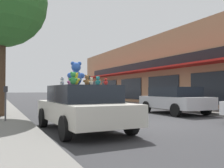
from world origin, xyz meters
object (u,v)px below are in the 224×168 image
at_px(parked_car_far_center, 174,99).
at_px(teddy_bear_cream, 91,81).
at_px(teddy_bear_teal, 98,81).
at_px(street_tree, 1,2).
at_px(teddy_bear_pink, 70,81).
at_px(teddy_bear_green, 73,79).
at_px(parking_meter, 6,99).
at_px(teddy_bear_red, 106,82).
at_px(teddy_bear_brown, 87,80).
at_px(teddy_bear_yellow, 76,79).
at_px(teddy_bear_black, 89,81).
at_px(teddy_bear_giant, 76,74).
at_px(teddy_bear_white, 62,81).
at_px(plush_art_car, 83,107).

bearing_deg(parked_car_far_center, teddy_bear_cream, -150.75).
relative_size(teddy_bear_teal, street_tree, 0.05).
distance_m(teddy_bear_pink, teddy_bear_green, 1.65).
bearing_deg(parking_meter, street_tree, 94.63).
relative_size(teddy_bear_red, teddy_bear_brown, 0.66).
height_order(teddy_bear_yellow, parking_meter, teddy_bear_yellow).
bearing_deg(street_tree, teddy_bear_black, -57.16).
relative_size(parked_car_far_center, street_tree, 0.57).
height_order(teddy_bear_giant, teddy_bear_black, teddy_bear_giant).
bearing_deg(teddy_bear_white, teddy_bear_giant, 67.12).
xyz_separation_m(teddy_bear_cream, teddy_bear_red, (0.38, -0.27, -0.01)).
bearing_deg(teddy_bear_brown, teddy_bear_white, -44.12).
bearing_deg(teddy_bear_pink, parked_car_far_center, 170.67).
bearing_deg(teddy_bear_brown, teddy_bear_cream, 123.64).
xyz_separation_m(teddy_bear_teal, parked_car_far_center, (5.52, 2.79, -0.80)).
height_order(teddy_bear_brown, parked_car_far_center, teddy_bear_brown).
xyz_separation_m(teddy_bear_cream, street_tree, (-2.56, 4.64, 3.64)).
bearing_deg(street_tree, teddy_bear_giant, -62.05).
relative_size(teddy_bear_pink, teddy_bear_white, 1.09).
relative_size(teddy_bear_giant, teddy_bear_white, 2.52).
xyz_separation_m(teddy_bear_cream, parking_meter, (-2.39, 2.53, -0.59)).
distance_m(teddy_bear_cream, parked_car_far_center, 6.87).
bearing_deg(teddy_bear_giant, parking_meter, -34.19).
distance_m(teddy_bear_pink, teddy_bear_brown, 1.03).
distance_m(teddy_bear_black, teddy_bear_red, 0.83).
bearing_deg(teddy_bear_cream, parking_meter, -72.56).
xyz_separation_m(teddy_bear_cream, teddy_bear_brown, (-0.08, 0.17, 0.04)).
height_order(teddy_bear_giant, teddy_bear_cream, teddy_bear_giant).
height_order(teddy_bear_red, teddy_bear_yellow, teddy_bear_yellow).
xyz_separation_m(teddy_bear_brown, parking_meter, (-2.31, 2.36, -0.63)).
distance_m(teddy_bear_giant, teddy_bear_black, 0.50).
distance_m(teddy_bear_teal, teddy_bear_brown, 0.64).
xyz_separation_m(teddy_bear_yellow, teddy_bear_brown, (0.48, 0.35, -0.02)).
bearing_deg(teddy_bear_pink, teddy_bear_giant, 63.22).
distance_m(teddy_bear_teal, teddy_bear_yellow, 1.23).
height_order(teddy_bear_green, parked_car_far_center, teddy_bear_green).
height_order(teddy_bear_giant, teddy_bear_green, teddy_bear_giant).
bearing_deg(teddy_bear_pink, teddy_bear_black, 97.74).
height_order(plush_art_car, teddy_bear_cream, teddy_bear_cream).
bearing_deg(teddy_bear_green, teddy_bear_pink, -107.21).
height_order(teddy_bear_red, street_tree, street_tree).
xyz_separation_m(teddy_bear_black, street_tree, (-2.66, 4.13, 3.60)).
height_order(teddy_bear_pink, teddy_bear_brown, teddy_bear_brown).
xyz_separation_m(teddy_bear_giant, parked_car_far_center, (6.30, 2.86, -1.02)).
bearing_deg(teddy_bear_giant, teddy_bear_cream, 137.23).
distance_m(parked_car_far_center, street_tree, 9.67).
bearing_deg(teddy_bear_red, teddy_bear_pink, -70.00).
xyz_separation_m(teddy_bear_cream, teddy_bear_white, (-0.69, 0.95, 0.03)).
bearing_deg(teddy_bear_pink, street_tree, -86.06).
xyz_separation_m(teddy_bear_black, parked_car_far_center, (5.85, 2.82, -0.81)).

